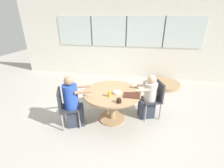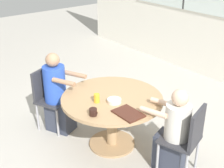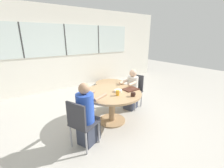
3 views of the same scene
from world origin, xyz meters
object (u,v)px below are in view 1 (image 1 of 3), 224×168
Objects in this scene: chair_for_man_blue_shirt at (65,105)px; coffee_mug at (119,101)px; bowl_white_shallow at (117,92)px; person_man_blue_shirt at (73,104)px; person_woman_green_shirt at (148,99)px; juice_glass at (109,94)px; folded_table_stack at (163,84)px; chair_for_woman_green_shirt at (155,96)px.

coffee_mug is (1.12, -0.02, 0.23)m from chair_for_man_blue_shirt.
person_man_blue_shirt is at bearing -162.02° from bowl_white_shallow.
person_woman_green_shirt reaches higher than juice_glass.
folded_table_stack is at bearing 60.12° from bowl_white_shallow.
person_woman_green_shirt is at bearing 86.86° from chair_for_man_blue_shirt.
folded_table_stack is at bearing -35.11° from person_woman_green_shirt.
chair_for_woman_green_shirt is at bearing 23.48° from bowl_white_shallow.
coffee_mug is at bearing -76.25° from bowl_white_shallow.
person_woman_green_shirt is 0.94m from coffee_mug.
bowl_white_shallow is at bearing 84.49° from chair_for_man_blue_shirt.
coffee_mug is (-0.59, -0.68, 0.27)m from person_woman_green_shirt.
chair_for_man_blue_shirt is 9.27× the size of coffee_mug.
chair_for_woman_green_shirt is 8.10× the size of juice_glass.
juice_glass is 0.21m from bowl_white_shallow.
folded_table_stack is (2.17, 2.52, -0.45)m from person_man_blue_shirt.
chair_for_man_blue_shirt is at bearing 93.76° from person_woman_green_shirt.
folded_table_stack is at bearing 59.37° from juice_glass.
chair_for_man_blue_shirt is (-1.87, -0.72, 0.00)m from chair_for_woman_green_shirt.
bowl_white_shallow is (0.13, 0.16, -0.03)m from juice_glass.
person_woman_green_shirt is 11.18× the size of coffee_mug.
chair_for_woman_green_shirt and chair_for_man_blue_shirt have the same top height.
person_woman_green_shirt reaches higher than folded_table_stack.
juice_glass is (-0.22, 0.21, 0.01)m from coffee_mug.
coffee_mug reaches higher than folded_table_stack.
person_woman_green_shirt reaches higher than chair_for_man_blue_shirt.
coffee_mug is 0.31m from juice_glass.
person_woman_green_shirt reaches higher than bowl_white_shallow.
folded_table_stack is (0.45, 1.87, -0.46)m from chair_for_woman_green_shirt.
person_woman_green_shirt is at bearing 49.33° from coffee_mug.
chair_for_man_blue_shirt is at bearing -161.04° from bowl_white_shallow.
coffee_mug is 0.87× the size of juice_glass.
bowl_white_shallow is 2.66m from folded_table_stack.
coffee_mug is 0.08× the size of folded_table_stack.
chair_for_man_blue_shirt is 1.11m from bowl_white_shallow.
folded_table_stack is at bearing 65.38° from coffee_mug.
chair_for_woman_green_shirt is 0.17m from person_woman_green_shirt.
juice_glass is 0.10× the size of folded_table_stack.
juice_glass is at bearing 100.77° from chair_for_woman_green_shirt.
chair_for_woman_green_shirt is 0.78× the size of folded_table_stack.
person_man_blue_shirt is 12.13× the size of coffee_mug.
coffee_mug is at bearing 116.97° from chair_for_woman_green_shirt.
person_woman_green_shirt is 0.94× the size of folded_table_stack.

